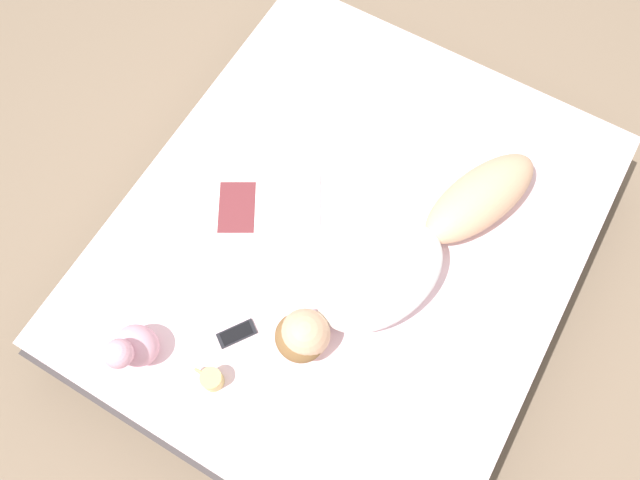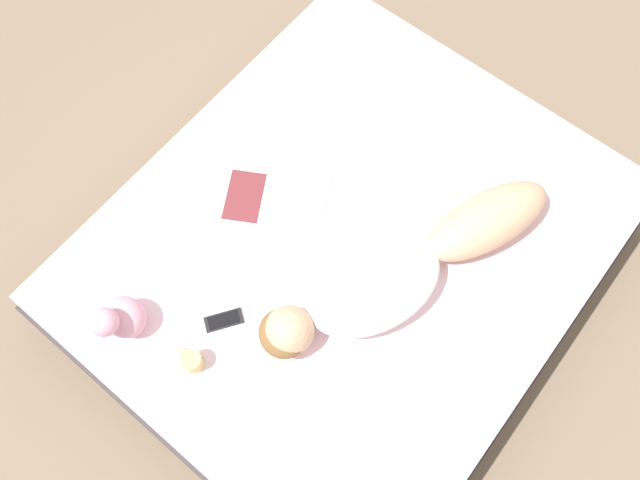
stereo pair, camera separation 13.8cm
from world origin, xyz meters
The scene contains 7 objects.
ground_plane centered at (0.00, 0.00, 0.00)m, with size 12.00×12.00×0.00m, color #7A6651.
bed centered at (0.00, 0.00, 0.22)m, with size 1.80×2.09×0.44m.
person centered at (-0.24, 0.02, 0.53)m, with size 0.66×1.25×0.19m.
open_magazine centered at (0.35, 0.07, 0.44)m, with size 0.55×0.51×0.01m.
coffee_mug centered at (0.14, 0.75, 0.48)m, with size 0.12×0.08×0.08m.
cell_phone centered at (0.16, 0.57, 0.44)m, with size 0.13×0.15×0.01m.
plush_toy centered at (0.43, 0.81, 0.53)m, with size 0.17×0.19×0.23m.
Camera 1 is at (-0.38, 0.88, 2.74)m, focal length 35.00 mm.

